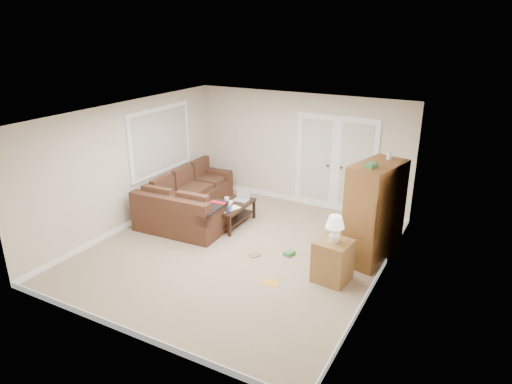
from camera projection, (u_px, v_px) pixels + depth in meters
The scene contains 17 objects.
floor at pixel (238, 251), 8.30m from camera, with size 5.50×5.50×0.00m, color tan.
ceiling at pixel (235, 114), 7.43m from camera, with size 5.00×5.50×0.02m, color silver.
wall_left at pixel (128, 166), 8.98m from camera, with size 0.02×5.50×2.50m, color beige.
wall_right at pixel (382, 213), 6.75m from camera, with size 0.02×5.50×2.50m, color beige.
wall_back at pixel (300, 149), 10.13m from camera, with size 5.00×0.02×2.50m, color beige.
wall_front at pixel (122, 252), 5.60m from camera, with size 5.00×0.02×2.50m, color beige.
baseboards at pixel (238, 248), 8.28m from camera, with size 5.00×5.50×0.10m, color silver, non-canonical shape.
french_doors at pixel (335, 164), 9.80m from camera, with size 1.80×0.05×2.13m.
window_left at pixel (161, 140), 9.68m from camera, with size 0.05×1.92×1.42m.
sectional_sofa at pixel (187, 203), 9.62m from camera, with size 1.90×2.69×0.82m.
coffee_table at pixel (233, 214), 9.30m from camera, with size 0.55×1.09×0.74m.
tv_armoire at pixel (374, 212), 7.72m from camera, with size 0.84×1.20×1.88m.
side_cabinet at pixel (333, 257), 7.23m from camera, with size 0.59×0.59×1.12m.
space_heater at pixel (391, 219), 9.29m from camera, with size 0.11×0.09×0.27m, color white.
floor_magazine at pixel (270, 283), 7.28m from camera, with size 0.27×0.21×0.01m, color gold.
floor_greenbox at pixel (289, 253), 8.13m from camera, with size 0.14×0.19×0.08m, color #3A8040.
floor_book at pixel (253, 254), 8.18m from camera, with size 0.15×0.20×0.02m, color olive.
Camera 1 is at (3.82, -6.35, 3.90)m, focal length 32.00 mm.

